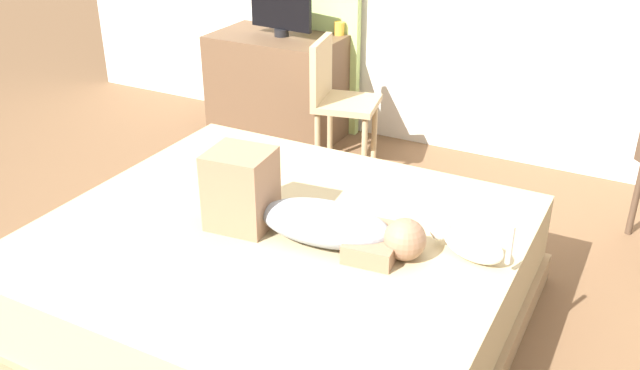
% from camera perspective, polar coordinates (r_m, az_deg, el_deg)
% --- Properties ---
extents(ground_plane, '(16.00, 16.00, 0.00)m').
position_cam_1_polar(ground_plane, '(3.25, -1.51, -10.49)').
color(ground_plane, brown).
extents(bed, '(2.02, 1.81, 0.47)m').
position_cam_1_polar(bed, '(3.09, -3.41, -7.50)').
color(bed, '#997A56').
rests_on(bed, ground).
extents(person_lying, '(0.94, 0.34, 0.34)m').
position_cam_1_polar(person_lying, '(2.86, -1.45, -2.29)').
color(person_lying, '#8C939E').
rests_on(person_lying, bed).
extents(cat, '(0.35, 0.17, 0.21)m').
position_cam_1_polar(cat, '(2.80, 12.18, -4.72)').
color(cat, silver).
rests_on(cat, bed).
extents(desk, '(0.90, 0.56, 0.74)m').
position_cam_1_polar(desk, '(5.02, -3.48, 8.08)').
color(desk, brown).
rests_on(desk, ground).
extents(tv_monitor, '(0.48, 0.10, 0.35)m').
position_cam_1_polar(tv_monitor, '(4.86, -3.23, 14.20)').
color(tv_monitor, black).
rests_on(tv_monitor, desk).
extents(cup, '(0.07, 0.07, 0.09)m').
position_cam_1_polar(cup, '(4.91, 1.59, 12.74)').
color(cup, gold).
rests_on(cup, desk).
extents(chair_by_desk, '(0.45, 0.45, 0.86)m').
position_cam_1_polar(chair_by_desk, '(4.41, 1.35, 7.37)').
color(chair_by_desk, tan).
rests_on(chair_by_desk, ground).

